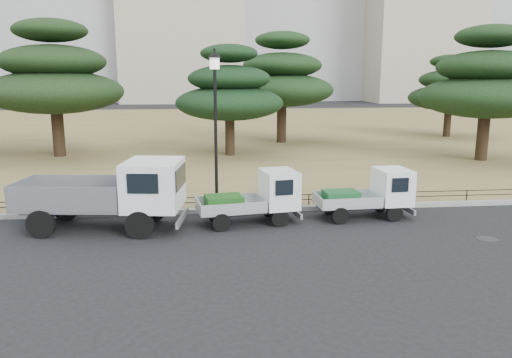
{
  "coord_description": "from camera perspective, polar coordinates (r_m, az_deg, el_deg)",
  "views": [
    {
      "loc": [
        -1.78,
        -14.39,
        4.68
      ],
      "look_at": [
        0.0,
        2.0,
        1.3
      ],
      "focal_mm": 35.0,
      "sensor_mm": 36.0,
      "label": 1
    }
  ],
  "objects": [
    {
      "name": "pine_center_left",
      "position": [
        29.26,
        -3.05,
        9.9
      ],
      "size": [
        6.27,
        6.27,
        6.38
      ],
      "color": "black",
      "rests_on": "lawn"
    },
    {
      "name": "truck_kei_rear",
      "position": [
        17.23,
        12.92,
        -1.65
      ],
      "size": [
        3.21,
        1.51,
        1.65
      ],
      "rotation": [
        0.0,
        0.0,
        0.05
      ],
      "color": "black",
      "rests_on": "ground"
    },
    {
      "name": "pine_center_right",
      "position": [
        35.16,
        2.99,
        11.34
      ],
      "size": [
        7.15,
        7.15,
        7.58
      ],
      "color": "black",
      "rests_on": "lawn"
    },
    {
      "name": "pine_west_near",
      "position": [
        31.04,
        -22.09,
        10.62
      ],
      "size": [
        7.73,
        7.73,
        7.73
      ],
      "color": "black",
      "rests_on": "lawn"
    },
    {
      "name": "curb",
      "position": [
        17.7,
        -0.21,
        -3.48
      ],
      "size": [
        120.0,
        0.25,
        0.16
      ],
      "primitive_type": "cube",
      "color": "gray",
      "rests_on": "ground"
    },
    {
      "name": "ground",
      "position": [
        15.24,
        0.82,
        -6.3
      ],
      "size": [
        220.0,
        220.0,
        0.0
      ],
      "primitive_type": "plane",
      "color": "black"
    },
    {
      "name": "lawn",
      "position": [
        45.26,
        -3.93,
        5.71
      ],
      "size": [
        120.0,
        56.0,
        0.15
      ],
      "primitive_type": "cube",
      "color": "olive",
      "rests_on": "ground"
    },
    {
      "name": "tarp_pile",
      "position": [
        18.45,
        -22.36,
        -2.26
      ],
      "size": [
        1.74,
        1.49,
        0.99
      ],
      "rotation": [
        0.0,
        0.0,
        -0.32
      ],
      "color": "#134199",
      "rests_on": "lawn"
    },
    {
      "name": "pine_east_far",
      "position": [
        41.31,
        21.27,
        9.49
      ],
      "size": [
        6.17,
        6.17,
        6.2
      ],
      "color": "black",
      "rests_on": "lawn"
    },
    {
      "name": "manhole",
      "position": [
        16.26,
        24.9,
        -6.24
      ],
      "size": [
        0.6,
        0.6,
        0.01
      ],
      "primitive_type": "cylinder",
      "color": "#2D2D30",
      "rests_on": "ground"
    },
    {
      "name": "pipe_fence",
      "position": [
        17.75,
        -0.26,
        -2.24
      ],
      "size": [
        38.0,
        0.04,
        0.4
      ],
      "color": "black",
      "rests_on": "lawn"
    },
    {
      "name": "truck_large",
      "position": [
        16.03,
        -16.22,
        -1.38
      ],
      "size": [
        5.21,
        2.59,
        2.18
      ],
      "rotation": [
        0.0,
        0.0,
        -0.13
      ],
      "color": "black",
      "rests_on": "ground"
    },
    {
      "name": "truck_kei_front",
      "position": [
        16.17,
        -0.04,
        -2.14
      ],
      "size": [
        3.38,
        1.83,
        1.7
      ],
      "rotation": [
        0.0,
        0.0,
        0.16
      ],
      "color": "black",
      "rests_on": "ground"
    },
    {
      "name": "pine_east_near",
      "position": [
        30.13,
        24.94,
        9.88
      ],
      "size": [
        7.19,
        7.19,
        7.26
      ],
      "color": "black",
      "rests_on": "lawn"
    },
    {
      "name": "street_lamp",
      "position": [
        17.32,
        -4.69,
        8.61
      ],
      "size": [
        0.48,
        0.48,
        5.39
      ],
      "color": "black",
      "rests_on": "lawn"
    }
  ]
}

